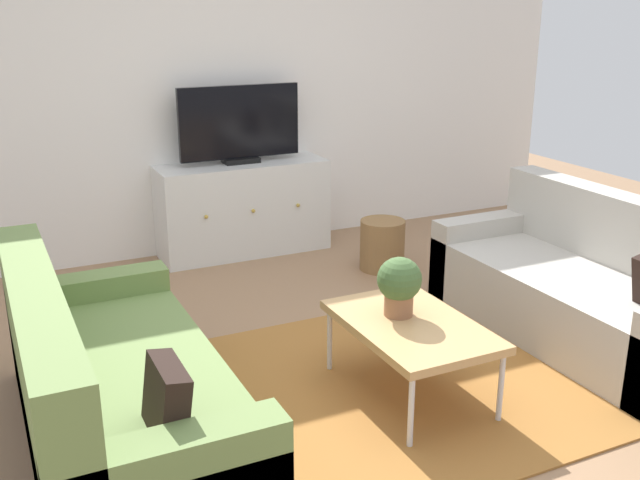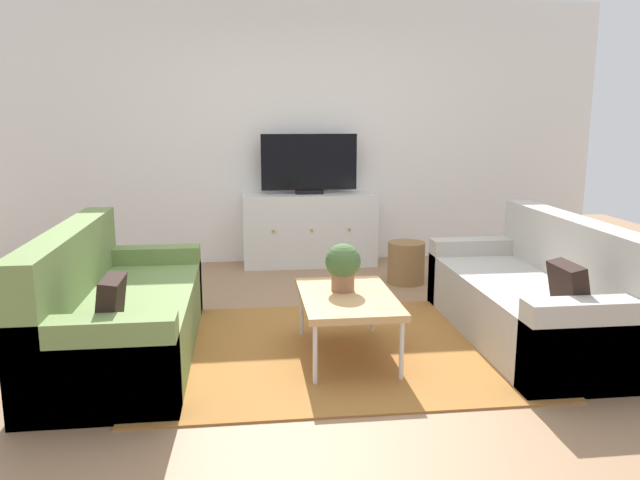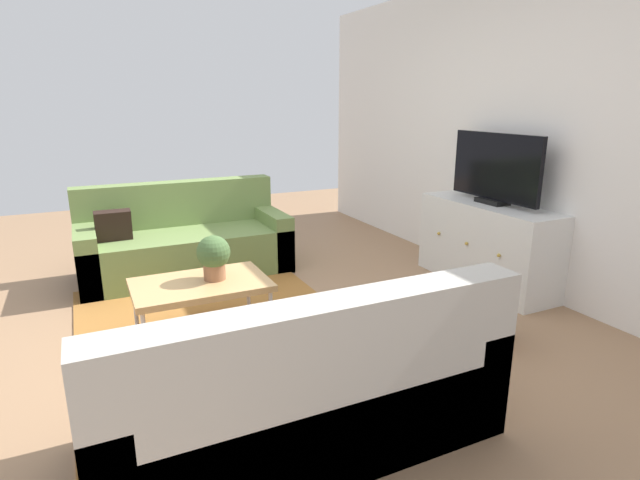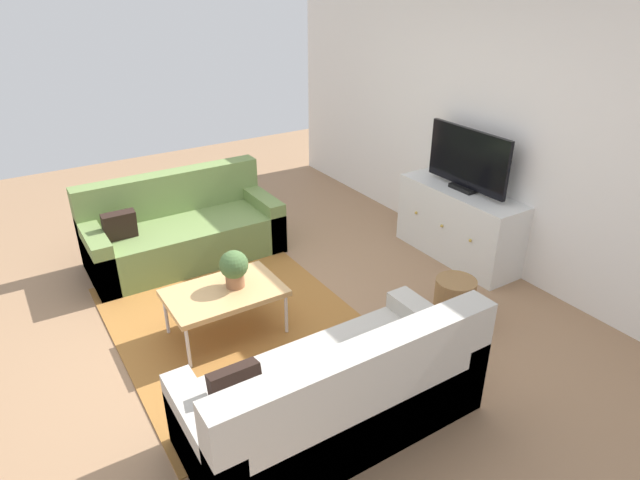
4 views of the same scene
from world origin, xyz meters
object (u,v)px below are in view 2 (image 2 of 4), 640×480
at_px(couch_right_side, 540,300).
at_px(tv_console, 309,229).
at_px(couch_left_side, 111,316).
at_px(potted_plant, 343,265).
at_px(coffee_table, 347,300).
at_px(wicker_basket, 406,263).
at_px(flat_screen_tv, 309,164).

height_order(couch_right_side, tv_console, couch_right_side).
xyz_separation_m(couch_left_side, couch_right_side, (2.88, 0.00, 0.00)).
height_order(couch_left_side, couch_right_side, same).
height_order(potted_plant, tv_console, tv_console).
bearing_deg(coffee_table, wicker_basket, 63.91).
bearing_deg(couch_right_side, coffee_table, -173.15).
height_order(tv_console, wicker_basket, tv_console).
distance_m(potted_plant, tv_console, 2.44).
height_order(coffee_table, wicker_basket, coffee_table).
height_order(couch_left_side, wicker_basket, couch_left_side).
distance_m(coffee_table, potted_plant, 0.23).
bearing_deg(couch_right_side, tv_console, 119.67).
relative_size(couch_left_side, flat_screen_tv, 1.94).
bearing_deg(flat_screen_tv, couch_right_side, -60.54).
height_order(couch_left_side, coffee_table, couch_left_side).
height_order(couch_left_side, flat_screen_tv, flat_screen_tv).
bearing_deg(potted_plant, flat_screen_tv, 89.13).
relative_size(potted_plant, flat_screen_tv, 0.32).
bearing_deg(wicker_basket, couch_right_side, -70.67).
bearing_deg(flat_screen_tv, tv_console, -90.00).
xyz_separation_m(potted_plant, flat_screen_tv, (0.04, 2.46, 0.46)).
bearing_deg(couch_right_side, wicker_basket, 109.33).
bearing_deg(couch_right_side, flat_screen_tv, 119.46).
height_order(coffee_table, tv_console, tv_console).
height_order(couch_left_side, potted_plant, couch_left_side).
relative_size(tv_console, wicker_basket, 3.53).
bearing_deg(coffee_table, potted_plant, 96.91).
height_order(coffee_table, flat_screen_tv, flat_screen_tv).
bearing_deg(coffee_table, flat_screen_tv, 89.45).
distance_m(couch_left_side, flat_screen_tv, 2.94).
height_order(couch_right_side, potted_plant, couch_right_side).
bearing_deg(potted_plant, coffee_table, -83.09).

